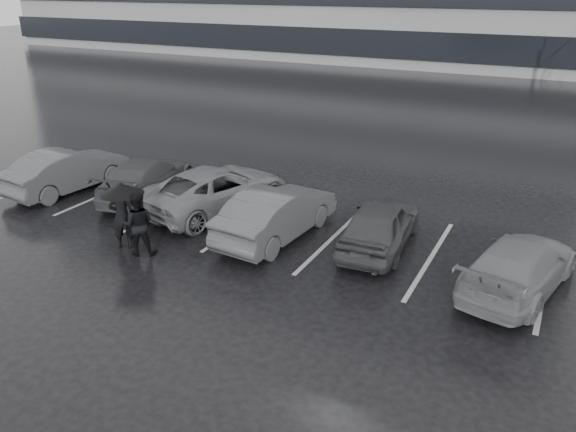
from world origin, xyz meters
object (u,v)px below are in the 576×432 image
at_px(car_west_b, 216,189).
at_px(car_west_d, 68,170).
at_px(car_main, 380,225).
at_px(car_east, 519,265).
at_px(car_west_a, 277,213).
at_px(car_west_c, 147,178).
at_px(pedestrian_right, 138,224).
at_px(pedestrian_left, 122,216).

xyz_separation_m(car_west_b, car_west_d, (-5.60, -0.83, 0.03)).
relative_size(car_main, car_east, 0.91).
relative_size(car_west_a, car_west_c, 0.98).
bearing_deg(car_main, pedestrian_right, 26.92).
bearing_deg(car_west_c, car_west_b, 167.97).
bearing_deg(pedestrian_right, car_west_d, -57.98).
xyz_separation_m(car_west_b, car_east, (9.15, -0.99, -0.07)).
height_order(car_west_c, pedestrian_left, pedestrian_left).
xyz_separation_m(car_west_a, car_east, (6.46, -0.04, -0.10)).
bearing_deg(car_east, car_west_d, 11.84).
height_order(car_west_b, pedestrian_right, pedestrian_right).
bearing_deg(car_west_d, car_west_a, -175.18).
bearing_deg(pedestrian_left, car_west_d, -67.49).
bearing_deg(car_west_d, pedestrian_right, 159.21).
xyz_separation_m(car_main, car_west_d, (-11.11, -0.54, 0.06)).
distance_m(car_main, car_west_b, 5.52).
height_order(car_west_b, pedestrian_left, pedestrian_left).
distance_m(car_main, car_west_a, 2.89).
height_order(car_main, car_west_d, car_west_d).
bearing_deg(car_east, car_west_b, 6.31).
relative_size(car_west_c, pedestrian_right, 2.60).
distance_m(car_west_b, car_west_c, 2.77).
relative_size(car_west_b, pedestrian_right, 2.89).
height_order(car_west_a, car_west_b, car_west_a).
height_order(car_main, pedestrian_right, pedestrian_right).
relative_size(car_main, car_west_b, 0.79).
bearing_deg(car_west_c, car_west_a, 157.57).
height_order(car_west_c, car_west_d, car_west_d).
height_order(car_main, pedestrian_left, pedestrian_left).
bearing_deg(car_west_b, car_west_a, 174.97).
bearing_deg(car_west_c, pedestrian_left, 108.09).
xyz_separation_m(car_west_c, pedestrian_right, (2.74, -3.54, 0.21)).
relative_size(car_west_a, car_west_b, 0.88).
distance_m(car_west_a, car_west_d, 8.29).
height_order(car_main, car_west_c, car_main).
xyz_separation_m(car_west_d, car_east, (14.75, -0.16, -0.10)).
height_order(car_east, pedestrian_right, pedestrian_right).
bearing_deg(pedestrian_right, car_east, 164.33).
xyz_separation_m(pedestrian_left, pedestrian_right, (0.68, -0.16, -0.04)).
bearing_deg(pedestrian_left, car_west_c, -98.12).
relative_size(car_west_c, car_west_d, 1.02).
xyz_separation_m(car_west_a, pedestrian_right, (-2.72, -2.65, 0.14)).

